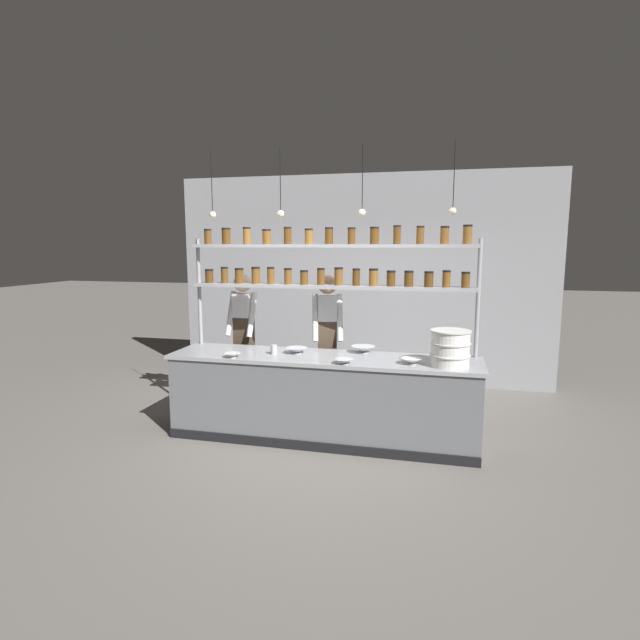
{
  "coord_description": "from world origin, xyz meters",
  "views": [
    {
      "loc": [
        1.19,
        -5.08,
        2.1
      ],
      "look_at": [
        -0.08,
        0.2,
        1.28
      ],
      "focal_mm": 28.0,
      "sensor_mm": 36.0,
      "label": 1
    }
  ],
  "objects": [
    {
      "name": "serving_cup_front",
      "position": [
        -0.54,
        -0.03,
        0.97
      ],
      "size": [
        0.07,
        0.07,
        0.1
      ],
      "color": "#B2B7BC",
      "rests_on": "prep_counter"
    },
    {
      "name": "prep_bowl_near_right",
      "position": [
        -0.91,
        -0.28,
        0.94
      ],
      "size": [
        0.17,
        0.17,
        0.05
      ],
      "color": "silver",
      "rests_on": "prep_counter"
    },
    {
      "name": "chef_left",
      "position": [
        -1.18,
        0.69,
        1.01
      ],
      "size": [
        0.37,
        0.31,
        1.74
      ],
      "rotation": [
        0.0,
        0.0,
        -0.06
      ],
      "color": "black",
      "rests_on": "ground_plane"
    },
    {
      "name": "prep_bowl_far_left",
      "position": [
        0.94,
        -0.14,
        0.95
      ],
      "size": [
        0.22,
        0.22,
        0.06
      ],
      "color": "silver",
      "rests_on": "prep_counter"
    },
    {
      "name": "prep_bowl_center_front",
      "position": [
        0.29,
        -0.3,
        0.95
      ],
      "size": [
        0.19,
        0.19,
        0.05
      ],
      "color": "silver",
      "rests_on": "prep_counter"
    },
    {
      "name": "spice_shelf_unit",
      "position": [
        -0.0,
        0.33,
        1.84
      ],
      "size": [
        3.21,
        0.28,
        2.3
      ],
      "color": "#999BA0",
      "rests_on": "ground_plane"
    },
    {
      "name": "ground_plane",
      "position": [
        0.0,
        0.0,
        0.0
      ],
      "size": [
        40.0,
        40.0,
        0.0
      ],
      "primitive_type": "plane",
      "color": "slate"
    },
    {
      "name": "pendant_light_row",
      "position": [
        0.0,
        0.0,
        2.46
      ],
      "size": [
        2.59,
        0.07,
        0.71
      ],
      "color": "black"
    },
    {
      "name": "chef_center",
      "position": [
        -0.09,
        0.63,
        1.02
      ],
      "size": [
        0.41,
        0.34,
        1.75
      ],
      "rotation": [
        0.0,
        0.0,
        0.26
      ],
      "color": "black",
      "rests_on": "ground_plane"
    },
    {
      "name": "back_wall",
      "position": [
        0.0,
        2.49,
        1.57
      ],
      "size": [
        5.73,
        0.12,
        3.15
      ],
      "primitive_type": "cube",
      "color": "#939399",
      "rests_on": "ground_plane"
    },
    {
      "name": "prep_bowl_near_left",
      "position": [
        -0.31,
        0.07,
        0.95
      ],
      "size": [
        0.24,
        0.24,
        0.06
      ],
      "color": "silver",
      "rests_on": "prep_counter"
    },
    {
      "name": "container_stack",
      "position": [
        1.31,
        -0.15,
        1.1
      ],
      "size": [
        0.39,
        0.39,
        0.36
      ],
      "color": "white",
      "rests_on": "prep_counter"
    },
    {
      "name": "prep_counter",
      "position": [
        0.0,
        -0.0,
        0.46
      ],
      "size": [
        3.33,
        0.76,
        0.92
      ],
      "color": "slate",
      "rests_on": "ground_plane"
    },
    {
      "name": "prep_bowl_center_back",
      "position": [
        0.39,
        0.28,
        0.96
      ],
      "size": [
        0.26,
        0.26,
        0.07
      ],
      "color": "silver",
      "rests_on": "prep_counter"
    }
  ]
}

